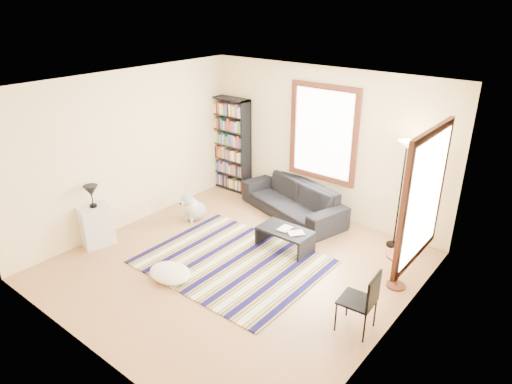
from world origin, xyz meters
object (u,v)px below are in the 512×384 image
Objects in this scene: coffee_table at (285,239)px; floor_cushion at (170,273)px; dog at (195,205)px; side_table at (398,271)px; bookshelf at (231,144)px; white_cabinet at (96,225)px; folding_chair at (357,301)px; sofa at (293,199)px; floor_lamp at (400,196)px.

coffee_table is 1.26× the size of floor_cushion.
dog is at bearing 124.70° from floor_cushion.
side_table is (2.75, 1.92, 0.18)m from floor_cushion.
bookshelf is 4.59m from side_table.
side_table is at bearing 37.90° from white_cabinet.
coffee_table is at bearing 145.33° from folding_chair.
coffee_table is at bearing -45.16° from sofa.
sofa is 2.47× the size of coffee_table.
floor_cushion is at bearing -115.07° from coffee_table.
sofa is 1.19× the size of floor_lamp.
floor_cushion is at bearing -78.24° from sofa.
floor_lamp is 3.44× the size of side_table.
sofa reaches higher than side_table.
floor_lamp reaches higher than folding_chair.
side_table is at bearing -65.00° from floor_lamp.
floor_lamp is (1.40, 1.23, 0.75)m from coffee_table.
folding_chair is (1.86, -1.08, 0.25)m from coffee_table.
floor_cushion is at bearing -169.72° from folding_chair.
floor_cushion is (1.60, -3.20, -0.91)m from bookshelf.
bookshelf is (-1.81, 0.27, 0.68)m from sofa.
white_cabinet is at bearing -112.20° from dog.
coffee_table is 2.17m from folding_chair.
white_cabinet is at bearing -107.26° from sofa.
dog reaches higher than floor_cushion.
sofa is at bearing 42.95° from dog.
side_table is at bearing 83.12° from folding_chair.
bookshelf is at bearing -172.59° from sofa.
sofa is at bearing 85.86° from floor_cushion.
sofa is 3.59m from white_cabinet.
folding_chair is 1.48× the size of dog.
bookshelf is 1.08× the size of floor_lamp.
bookshelf reaches higher than side_table.
bookshelf is 2.22× the size of coffee_table.
dog is (-3.82, 0.90, -0.14)m from folding_chair.
white_cabinet is (-4.50, -2.00, 0.08)m from side_table.
folding_chair reaches higher than side_table.
floor_lamp is (3.83, -0.17, -0.07)m from bookshelf.
floor_cushion is 1.32× the size of side_table.
dog reaches higher than side_table.
sofa is 4.11× the size of side_table.
white_cabinet reaches higher than floor_cushion.
side_table reaches higher than coffee_table.
floor_lamp is at bearing 18.73° from sofa.
folding_chair is at bearing 24.00° from white_cabinet.
coffee_table is at bearing 3.53° from dog.
dog is at bearing -157.14° from floor_lamp.
floor_cushion is (-0.84, -1.79, -0.09)m from coffee_table.
dog is (-1.12, 1.61, 0.20)m from floor_cushion.
side_table reaches higher than floor_cushion.
bookshelf is at bearing 163.65° from side_table.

